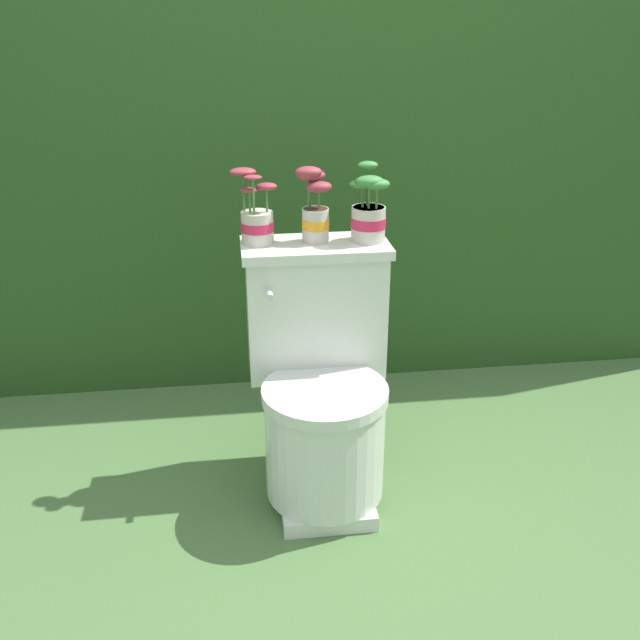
{
  "coord_description": "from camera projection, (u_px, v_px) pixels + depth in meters",
  "views": [
    {
      "loc": [
        -0.36,
        -1.83,
        1.48
      ],
      "look_at": [
        -0.1,
        0.16,
        0.6
      ],
      "focal_mm": 40.0,
      "sensor_mm": 36.0,
      "label": 1
    }
  ],
  "objects": [
    {
      "name": "toilet",
      "position": [
        321.0,
        388.0,
        2.26
      ],
      "size": [
        0.46,
        0.54,
        0.81
      ],
      "color": "silver",
      "rests_on": "ground"
    },
    {
      "name": "potted_plant_midleft",
      "position": [
        314.0,
        208.0,
        2.19
      ],
      "size": [
        0.11,
        0.1,
        0.23
      ],
      "color": "beige",
      "rests_on": "toilet"
    },
    {
      "name": "potted_plant_middle",
      "position": [
        369.0,
        213.0,
        2.2
      ],
      "size": [
        0.12,
        0.11,
        0.25
      ],
      "color": "beige",
      "rests_on": "toilet"
    },
    {
      "name": "ground_plane",
      "position": [
        356.0,
        507.0,
        2.3
      ],
      "size": [
        12.0,
        12.0,
        0.0
      ],
      "primitive_type": "plane",
      "color": "#4C703D"
    },
    {
      "name": "potted_plant_left",
      "position": [
        256.0,
        219.0,
        2.18
      ],
      "size": [
        0.14,
        0.1,
        0.23
      ],
      "color": "beige",
      "rests_on": "toilet"
    },
    {
      "name": "hedge_backdrop",
      "position": [
        310.0,
        157.0,
        3.07
      ],
      "size": [
        3.84,
        0.72,
        1.78
      ],
      "color": "#284C1E",
      "rests_on": "ground"
    }
  ]
}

